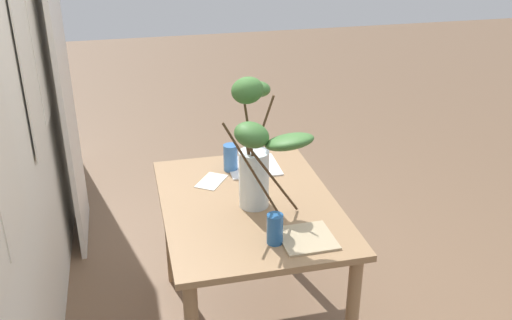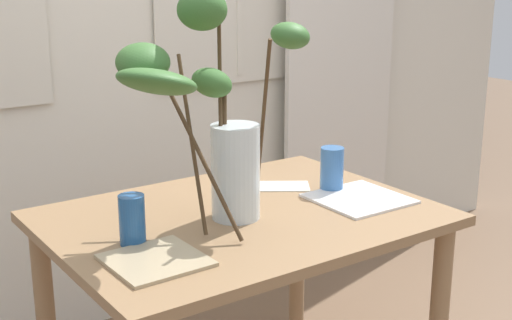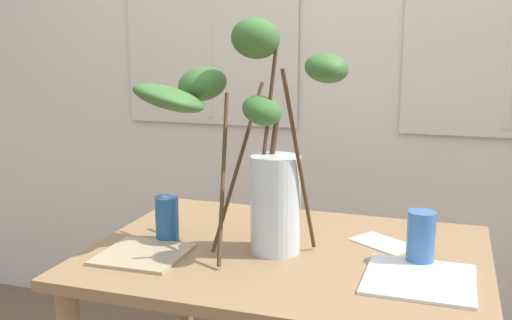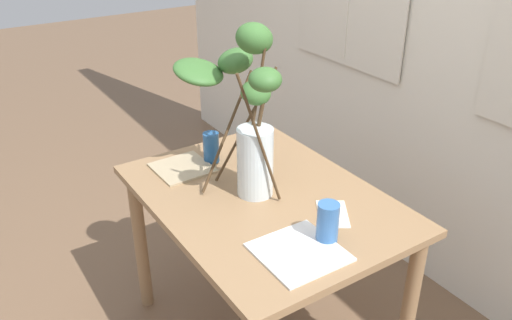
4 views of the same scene
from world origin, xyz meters
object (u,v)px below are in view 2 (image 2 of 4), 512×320
Objects in this scene: dining_table at (242,250)px; drinking_glass_blue_left at (132,220)px; plate_square_right at (359,199)px; plate_square_left at (156,260)px; vase_with_branches at (210,113)px; drinking_glass_blue_right at (332,169)px.

dining_table is 0.42m from drinking_glass_blue_left.
plate_square_right is at bearing -16.25° from dining_table.
drinking_glass_blue_left is 0.16m from plate_square_left.
drinking_glass_blue_left is at bearing -177.11° from vase_with_branches.
drinking_glass_blue_right reaches higher than plate_square_right.
drinking_glass_blue_right is at bearing 93.19° from plate_square_right.
drinking_glass_blue_right is 0.54× the size of plate_square_right.
drinking_glass_blue_left is at bearing 87.39° from plate_square_left.
drinking_glass_blue_right is (0.48, 0.03, -0.25)m from vase_with_branches.
vase_with_branches reaches higher than plate_square_left.
plate_square_left is (-0.38, -0.17, 0.12)m from dining_table.
plate_square_right reaches higher than dining_table.
drinking_glass_blue_right reaches higher than drinking_glass_blue_left.
plate_square_left is at bearing -175.21° from plate_square_right.
vase_with_branches reaches higher than drinking_glass_blue_left.
drinking_glass_blue_left is 0.59× the size of plate_square_left.
drinking_glass_blue_right is (0.37, 0.02, 0.19)m from dining_table.
drinking_glass_blue_right is 0.14m from plate_square_right.
plate_square_left is (-0.26, -0.16, -0.32)m from vase_with_branches.
dining_table is 4.13× the size of plate_square_right.
vase_with_branches is at bearing 30.57° from plate_square_left.
dining_table is 7.71× the size of drinking_glass_blue_right.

